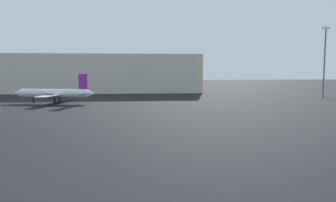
% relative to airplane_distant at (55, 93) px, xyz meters
% --- Properties ---
extents(airplane_distant, '(23.42, 18.62, 8.03)m').
position_rel_airplane_distant_xyz_m(airplane_distant, '(0.00, 0.00, 0.00)').
color(airplane_distant, white).
rests_on(airplane_distant, ground_plane).
extents(light_mast_right, '(2.40, 0.50, 23.17)m').
position_rel_airplane_distant_xyz_m(light_mast_right, '(83.78, 10.45, 10.11)').
color(light_mast_right, slate).
rests_on(light_mast_right, ground_plane).
extents(terminal_building, '(77.82, 19.14, 15.47)m').
position_rel_airplane_distant_xyz_m(terminal_building, '(9.42, 44.27, 4.96)').
color(terminal_building, beige).
rests_on(terminal_building, ground_plane).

